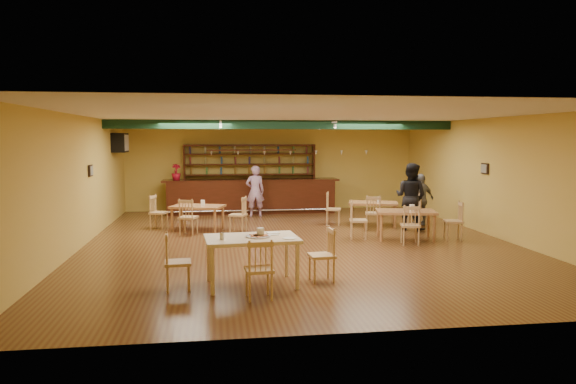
{
  "coord_description": "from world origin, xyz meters",
  "views": [
    {
      "loc": [
        -1.97,
        -12.36,
        2.47
      ],
      "look_at": [
        -0.17,
        0.6,
        1.15
      ],
      "focal_mm": 32.98,
      "sensor_mm": 36.0,
      "label": 1
    }
  ],
  "objects": [
    {
      "name": "floor",
      "position": [
        0.0,
        0.0,
        0.0
      ],
      "size": [
        12.0,
        12.0,
        0.0
      ],
      "primitive_type": "plane",
      "color": "#562F18",
      "rests_on": "ground"
    },
    {
      "name": "ceiling_beam",
      "position": [
        0.0,
        2.8,
        2.87
      ],
      "size": [
        10.0,
        0.3,
        0.25
      ],
      "primitive_type": "cube",
      "color": "black",
      "rests_on": "ceiling"
    },
    {
      "name": "track_rail_left",
      "position": [
        -1.8,
        3.4,
        2.94
      ],
      "size": [
        0.05,
        2.5,
        0.05
      ],
      "primitive_type": "cube",
      "color": "silver",
      "rests_on": "ceiling"
    },
    {
      "name": "track_rail_right",
      "position": [
        1.4,
        3.4,
        2.94
      ],
      "size": [
        0.05,
        2.5,
        0.05
      ],
      "primitive_type": "cube",
      "color": "silver",
      "rests_on": "ceiling"
    },
    {
      "name": "ac_unit",
      "position": [
        -4.8,
        4.2,
        2.35
      ],
      "size": [
        0.34,
        0.7,
        0.48
      ],
      "primitive_type": "cube",
      "color": "silver",
      "rests_on": "wall_left"
    },
    {
      "name": "picture_left",
      "position": [
        -4.97,
        1.0,
        1.7
      ],
      "size": [
        0.04,
        0.34,
        0.28
      ],
      "primitive_type": "cube",
      "color": "black",
      "rests_on": "wall_left"
    },
    {
      "name": "picture_right",
      "position": [
        4.97,
        0.5,
        1.7
      ],
      "size": [
        0.04,
        0.34,
        0.28
      ],
      "primitive_type": "cube",
      "color": "black",
      "rests_on": "wall_right"
    },
    {
      "name": "bar_counter",
      "position": [
        -0.77,
        5.15,
        0.56
      ],
      "size": [
        5.8,
        0.85,
        1.13
      ],
      "primitive_type": "cube",
      "color": "#37170B",
      "rests_on": "ground"
    },
    {
      "name": "back_bar_hutch",
      "position": [
        -0.77,
        5.78,
        1.14
      ],
      "size": [
        4.49,
        0.4,
        2.28
      ],
      "primitive_type": "cube",
      "color": "#37170B",
      "rests_on": "ground"
    },
    {
      "name": "poinsettia",
      "position": [
        -3.22,
        5.15,
        1.39
      ],
      "size": [
        0.38,
        0.38,
        0.53
      ],
      "primitive_type": "imported",
      "rotation": [
        0.0,
        0.0,
        0.35
      ],
      "color": "#B81027",
      "rests_on": "bar_counter"
    },
    {
      "name": "dining_table_a",
      "position": [
        -2.45,
        1.97,
        0.34
      ],
      "size": [
        1.55,
        1.22,
        0.68
      ],
      "primitive_type": "cube",
      "rotation": [
        0.0,
        0.0,
        -0.34
      ],
      "color": "#936134",
      "rests_on": "ground"
    },
    {
      "name": "dining_table_b",
      "position": [
        2.47,
        2.06,
        0.34
      ],
      "size": [
        1.54,
        1.17,
        0.68
      ],
      "primitive_type": "cube",
      "rotation": [
        0.0,
        0.0,
        -0.29
      ],
      "color": "#936134",
      "rests_on": "ground"
    },
    {
      "name": "dining_table_d",
      "position": [
        2.67,
        0.01,
        0.36
      ],
      "size": [
        1.56,
        1.11,
        0.71
      ],
      "primitive_type": "cube",
      "rotation": [
        0.0,
        0.0,
        -0.2
      ],
      "color": "#936134",
      "rests_on": "ground"
    },
    {
      "name": "near_table",
      "position": [
        -1.37,
        -3.61,
        0.41
      ],
      "size": [
        1.62,
        1.11,
        0.83
      ],
      "primitive_type": "cube",
      "rotation": [
        0.0,
        0.0,
        0.08
      ],
      "color": "#D3B78D",
      "rests_on": "ground"
    },
    {
      "name": "pizza_tray",
      "position": [
        -1.26,
        -3.61,
        0.84
      ],
      "size": [
        0.5,
        0.5,
        0.01
      ],
      "primitive_type": "cylinder",
      "rotation": [
        0.0,
        0.0,
        -0.32
      ],
      "color": "silver",
      "rests_on": "near_table"
    },
    {
      "name": "parmesan_shaker",
      "position": [
        -1.87,
        -3.78,
        0.88
      ],
      "size": [
        0.08,
        0.08,
        0.11
      ],
      "primitive_type": "cylinder",
      "rotation": [
        0.0,
        0.0,
        0.08
      ],
      "color": "#EAE5C6",
      "rests_on": "near_table"
    },
    {
      "name": "napkin_stack",
      "position": [
        -0.99,
        -3.39,
        0.84
      ],
      "size": [
        0.23,
        0.19,
        0.03
      ],
      "primitive_type": "cube",
      "rotation": [
        0.0,
        0.0,
        0.21
      ],
      "color": "white",
      "rests_on": "near_table"
    },
    {
      "name": "pizza_server",
      "position": [
        -1.1,
        -3.56,
        0.84
      ],
      "size": [
        0.32,
        0.11,
        0.0
      ],
      "primitive_type": "cube",
      "rotation": [
        0.0,
        0.0,
        -0.05
      ],
      "color": "silver",
      "rests_on": "pizza_tray"
    },
    {
      "name": "side_plate",
      "position": [
        -0.77,
        -3.84,
        0.83
      ],
      "size": [
        0.24,
        0.24,
        0.01
      ],
      "primitive_type": "cylinder",
      "rotation": [
        0.0,
        0.0,
        0.08
      ],
      "color": "white",
      "rests_on": "near_table"
    },
    {
      "name": "patron_bar",
      "position": [
        -0.72,
        4.33,
        0.81
      ],
      "size": [
        0.61,
        0.41,
        1.63
      ],
      "primitive_type": "imported",
      "rotation": [
        0.0,
        0.0,
        3.17
      ],
      "color": "#A654B6",
      "rests_on": "ground"
    },
    {
      "name": "patron_right_a",
      "position": [
        3.27,
        1.26,
        0.91
      ],
      "size": [
        1.11,
        1.11,
        1.82
      ],
      "primitive_type": "imported",
      "rotation": [
        0.0,
        0.0,
        2.34
      ],
      "color": "black",
      "rests_on": "ground"
    },
    {
      "name": "patron_right_b",
      "position": [
        3.87,
        2.01,
        0.74
      ],
      "size": [
        0.94,
        0.62,
        1.48
      ],
      "primitive_type": "imported",
      "rotation": [
        0.0,
        0.0,
        3.47
      ],
      "color": "slate",
      "rests_on": "ground"
    }
  ]
}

